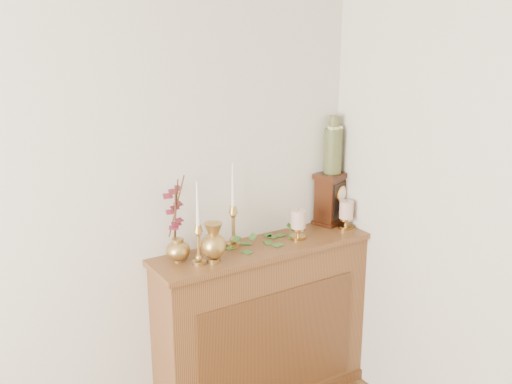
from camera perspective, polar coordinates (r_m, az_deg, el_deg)
console_shelf at (r=3.38m, az=0.71°, el=-12.88°), size 1.24×0.34×0.93m
candlestick_left at (r=2.90m, az=-5.51°, el=-4.37°), size 0.07×0.07×0.42m
candlestick_center at (r=3.11m, az=-2.18°, el=-2.64°), size 0.08×0.08×0.45m
bud_vase at (r=2.93m, az=-4.07°, el=-4.89°), size 0.13×0.13×0.20m
ginger_jar at (r=2.96m, az=-7.73°, el=-2.75°), size 0.18×0.19×0.45m
pillar_candle_left at (r=3.24m, az=4.05°, el=-2.94°), size 0.09×0.09×0.17m
pillar_candle_right at (r=3.43m, az=8.59°, el=-2.00°), size 0.09×0.09×0.17m
ivy_garland at (r=3.21m, az=1.25°, el=-4.58°), size 0.49×0.20×0.08m
mantel_clock at (r=3.50m, az=7.22°, el=-0.60°), size 0.24×0.20×0.30m
ceramic_vase at (r=3.42m, az=7.36°, el=4.23°), size 0.10×0.10×0.33m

